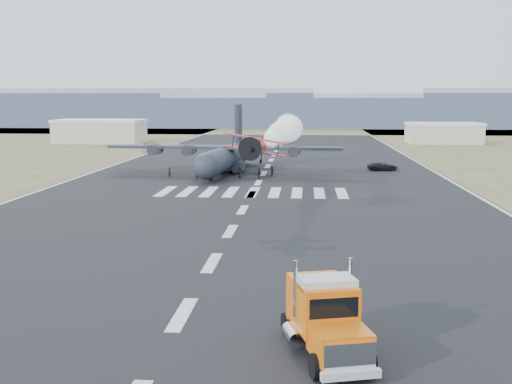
# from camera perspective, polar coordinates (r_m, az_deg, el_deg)

# --- Properties ---
(ground) EXTENTS (500.00, 500.00, 0.00)m
(ground) POSITION_cam_1_polar(r_m,az_deg,el_deg) (38.63, -6.57, -10.74)
(ground) COLOR black
(ground) RESTS_ON ground
(scrub_far) EXTENTS (500.00, 80.00, 0.00)m
(scrub_far) POSITION_cam_1_polar(r_m,az_deg,el_deg) (266.22, 2.94, 5.57)
(scrub_far) COLOR brown
(scrub_far) RESTS_ON ground
(runway_markings) EXTENTS (60.00, 260.00, 0.01)m
(runway_markings) POSITION_cam_1_polar(r_m,az_deg,el_deg) (96.91, 0.20, 0.84)
(runway_markings) COLOR silver
(runway_markings) RESTS_ON ground
(ridge_seg_b) EXTENTS (150.00, 50.00, 15.00)m
(ridge_seg_b) POSITION_cam_1_polar(r_m,az_deg,el_deg) (326.11, -20.55, 6.87)
(ridge_seg_b) COLOR #899AAE
(ridge_seg_b) RESTS_ON ground
(ridge_seg_c) EXTENTS (150.00, 50.00, 17.00)m
(ridge_seg_c) POSITION_cam_1_polar(r_m,az_deg,el_deg) (304.53, -9.31, 7.41)
(ridge_seg_c) COLOR #899AAE
(ridge_seg_c) RESTS_ON ground
(ridge_seg_d) EXTENTS (150.00, 50.00, 13.00)m
(ridge_seg_d) POSITION_cam_1_polar(r_m,az_deg,el_deg) (295.97, 3.11, 7.10)
(ridge_seg_d) COLOR #899AAE
(ridge_seg_d) RESTS_ON ground
(ridge_seg_e) EXTENTS (150.00, 50.00, 15.00)m
(ridge_seg_e) POSITION_cam_1_polar(r_m,az_deg,el_deg) (301.47, 15.66, 7.01)
(ridge_seg_e) COLOR #899AAE
(ridge_seg_e) RESTS_ON ground
(hangar_left) EXTENTS (24.50, 14.50, 6.70)m
(hangar_left) POSITION_cam_1_polar(r_m,az_deg,el_deg) (190.48, -13.68, 5.29)
(hangar_left) COLOR #ACA699
(hangar_left) RESTS_ON ground
(hangar_right) EXTENTS (20.50, 12.50, 5.90)m
(hangar_right) POSITION_cam_1_polar(r_m,az_deg,el_deg) (190.08, 16.33, 5.07)
(hangar_right) COLOR #ACA699
(hangar_right) RESTS_ON ground
(semi_truck) EXTENTS (4.72, 8.94, 3.93)m
(semi_truck) POSITION_cam_1_polar(r_m,az_deg,el_deg) (32.42, 6.17, -10.90)
(semi_truck) COLOR black
(semi_truck) RESTS_ON ground
(aerobatic_biplane) EXTENTS (6.92, 6.23, 3.14)m
(aerobatic_biplane) POSITION_cam_1_polar(r_m,az_deg,el_deg) (67.80, -0.02, 4.06)
(aerobatic_biplane) COLOR red
(smoke_trail) EXTENTS (4.96, 37.34, 4.36)m
(smoke_trail) POSITION_cam_1_polar(r_m,az_deg,el_deg) (98.03, 2.61, 5.51)
(smoke_trail) COLOR white
(transport_aircraft) EXTENTS (40.00, 32.89, 11.54)m
(transport_aircraft) POSITION_cam_1_polar(r_m,az_deg,el_deg) (110.36, -2.63, 3.29)
(transport_aircraft) COLOR black
(transport_aircraft) RESTS_ON ground
(support_vehicle) EXTENTS (5.50, 3.10, 1.45)m
(support_vehicle) POSITION_cam_1_polar(r_m,az_deg,el_deg) (115.83, 11.18, 2.26)
(support_vehicle) COLOR black
(support_vehicle) RESTS_ON ground
(crew_a) EXTENTS (0.77, 0.72, 1.69)m
(crew_a) POSITION_cam_1_polar(r_m,az_deg,el_deg) (105.01, -2.99, 1.87)
(crew_a) COLOR black
(crew_a) RESTS_ON ground
(crew_b) EXTENTS (0.89, 0.85, 1.58)m
(crew_b) POSITION_cam_1_polar(r_m,az_deg,el_deg) (104.85, 1.42, 1.83)
(crew_b) COLOR black
(crew_b) RESTS_ON ground
(crew_c) EXTENTS (1.18, 0.63, 1.75)m
(crew_c) POSITION_cam_1_polar(r_m,az_deg,el_deg) (107.09, -3.43, 2.00)
(crew_c) COLOR black
(crew_c) RESTS_ON ground
(crew_d) EXTENTS (0.55, 1.03, 1.74)m
(crew_d) POSITION_cam_1_polar(r_m,az_deg,el_deg) (100.98, 0.27, 1.63)
(crew_d) COLOR black
(crew_d) RESTS_ON ground
(crew_e) EXTENTS (0.88, 1.04, 1.83)m
(crew_e) POSITION_cam_1_polar(r_m,az_deg,el_deg) (102.48, -1.47, 1.76)
(crew_e) COLOR black
(crew_e) RESTS_ON ground
(crew_f) EXTENTS (1.62, 1.14, 1.68)m
(crew_f) POSITION_cam_1_polar(r_m,az_deg,el_deg) (107.09, -3.53, 1.98)
(crew_f) COLOR black
(crew_f) RESTS_ON ground
(crew_g) EXTENTS (0.77, 0.76, 1.64)m
(crew_g) POSITION_cam_1_polar(r_m,az_deg,el_deg) (103.91, -7.70, 1.72)
(crew_g) COLOR black
(crew_g) RESTS_ON ground
(crew_h) EXTENTS (0.97, 0.85, 1.69)m
(crew_h) POSITION_cam_1_polar(r_m,az_deg,el_deg) (101.88, -5.29, 1.65)
(crew_h) COLOR black
(crew_h) RESTS_ON ground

